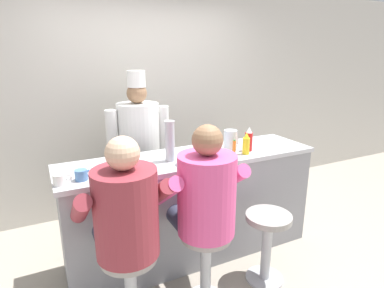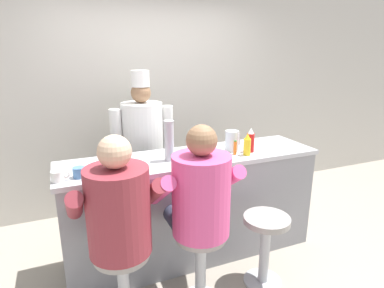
% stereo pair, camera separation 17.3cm
% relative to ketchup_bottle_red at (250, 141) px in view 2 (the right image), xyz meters
% --- Properties ---
extents(ground_plane, '(20.00, 20.00, 0.00)m').
position_rel_ketchup_bottle_red_xyz_m(ground_plane, '(-0.55, -0.21, -1.11)').
color(ground_plane, '#9E9384').
extents(wall_back, '(10.00, 0.06, 2.70)m').
position_rel_ketchup_bottle_red_xyz_m(wall_back, '(-0.55, 1.39, 0.24)').
color(wall_back, beige).
rests_on(wall_back, ground_plane).
extents(diner_counter, '(2.37, 0.62, 1.00)m').
position_rel_ketchup_bottle_red_xyz_m(diner_counter, '(-0.55, 0.10, -0.61)').
color(diner_counter, gray).
rests_on(diner_counter, ground_plane).
extents(ketchup_bottle_red, '(0.07, 0.07, 0.23)m').
position_rel_ketchup_bottle_red_xyz_m(ketchup_bottle_red, '(0.00, 0.00, 0.00)').
color(ketchup_bottle_red, red).
rests_on(ketchup_bottle_red, diner_counter).
extents(mustard_bottle_yellow, '(0.06, 0.06, 0.20)m').
position_rel_ketchup_bottle_red_xyz_m(mustard_bottle_yellow, '(-0.08, -0.08, -0.01)').
color(mustard_bottle_yellow, yellow).
rests_on(mustard_bottle_yellow, diner_counter).
extents(hot_sauce_bottle_orange, '(0.03, 0.03, 0.13)m').
position_rel_ketchup_bottle_red_xyz_m(hot_sauce_bottle_orange, '(-0.17, -0.02, -0.04)').
color(hot_sauce_bottle_orange, orange).
rests_on(hot_sauce_bottle_orange, diner_counter).
extents(water_pitcher_clear, '(0.15, 0.13, 0.20)m').
position_rel_ketchup_bottle_red_xyz_m(water_pitcher_clear, '(-0.15, 0.09, -0.01)').
color(water_pitcher_clear, silver).
rests_on(water_pitcher_clear, diner_counter).
extents(breakfast_plate, '(0.24, 0.24, 0.05)m').
position_rel_ketchup_bottle_red_xyz_m(breakfast_plate, '(-1.13, 0.05, -0.09)').
color(breakfast_plate, white).
rests_on(breakfast_plate, diner_counter).
extents(cereal_bowl, '(0.13, 0.13, 0.06)m').
position_rel_ketchup_bottle_red_xyz_m(cereal_bowl, '(-0.71, -0.10, -0.08)').
color(cereal_bowl, '#4C7FB7').
rests_on(cereal_bowl, diner_counter).
extents(coffee_mug_blue, '(0.14, 0.09, 0.08)m').
position_rel_ketchup_bottle_red_xyz_m(coffee_mug_blue, '(-1.52, -0.06, -0.07)').
color(coffee_mug_blue, '#4C7AB2').
rests_on(coffee_mug_blue, diner_counter).
extents(coffee_mug_white, '(0.13, 0.09, 0.08)m').
position_rel_ketchup_bottle_red_xyz_m(coffee_mug_white, '(-1.68, -0.09, -0.07)').
color(coffee_mug_white, white).
rests_on(coffee_mug_white, diner_counter).
extents(cup_stack_steel, '(0.09, 0.09, 0.35)m').
position_rel_ketchup_bottle_red_xyz_m(cup_stack_steel, '(-0.78, 0.05, 0.07)').
color(cup_stack_steel, '#B7BABF').
rests_on(cup_stack_steel, diner_counter).
extents(diner_seated_maroon, '(0.63, 0.62, 1.42)m').
position_rel_ketchup_bottle_red_xyz_m(diner_seated_maroon, '(-1.33, -0.50, -0.25)').
color(diner_seated_maroon, '#B2B5BA').
rests_on(diner_seated_maroon, ground_plane).
extents(diner_seated_pink, '(0.64, 0.63, 1.44)m').
position_rel_ketchup_bottle_red_xyz_m(diner_seated_pink, '(-0.74, -0.50, -0.24)').
color(diner_seated_pink, '#B2B5BA').
rests_on(diner_seated_pink, ground_plane).
extents(empty_stool_round, '(0.38, 0.38, 0.62)m').
position_rel_ketchup_bottle_red_xyz_m(empty_stool_round, '(-0.16, -0.54, -0.69)').
color(empty_stool_round, '#B2B5BA').
rests_on(empty_stool_round, ground_plane).
extents(cook_in_whites_near, '(0.68, 0.43, 1.73)m').
position_rel_ketchup_bottle_red_xyz_m(cook_in_whites_near, '(-0.83, 0.80, -0.16)').
color(cook_in_whites_near, '#232328').
rests_on(cook_in_whites_near, ground_plane).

